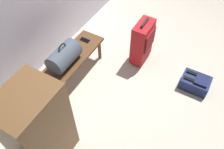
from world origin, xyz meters
TOP-DOWN VIEW (x-y plane):
  - ground_plane at (0.00, 0.00)m, footprint 6.60×6.60m
  - bench at (-0.27, 1.01)m, footprint 1.00×0.36m
  - duffel_bag_slate at (-0.45, 1.01)m, footprint 0.44×0.26m
  - cell_phone at (0.05, 1.04)m, footprint 0.07×0.14m
  - suitcase_upright_red at (0.46, 0.33)m, footprint 0.38×0.22m
  - backpack_navy at (0.34, -0.56)m, footprint 0.28×0.38m
  - side_cabinet at (-1.38, 0.61)m, footprint 0.56×0.44m

SIDE VIEW (x-z plane):
  - ground_plane at x=0.00m, z-range 0.00..0.00m
  - backpack_navy at x=0.34m, z-range -0.01..0.20m
  - bench at x=-0.27m, z-range 0.13..0.52m
  - suitcase_upright_red at x=0.46m, z-range 0.01..0.72m
  - cell_phone at x=0.05m, z-range 0.39..0.40m
  - duffel_bag_slate at x=-0.45m, z-range 0.35..0.69m
  - side_cabinet at x=-1.38m, z-range 0.00..1.10m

